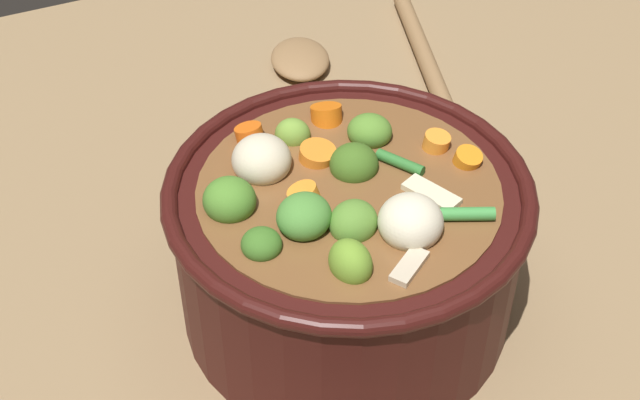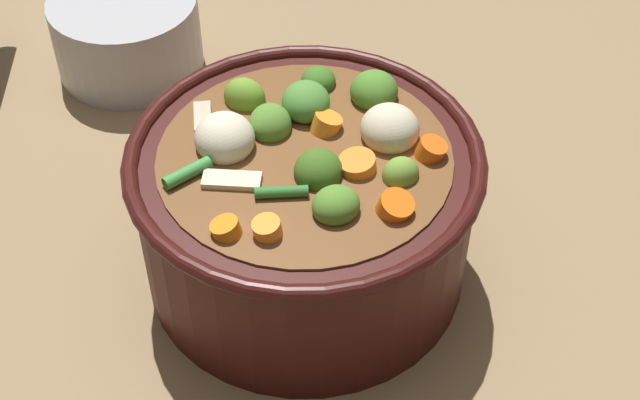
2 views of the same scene
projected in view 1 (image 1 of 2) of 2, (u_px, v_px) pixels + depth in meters
The scene contains 3 objects.
ground_plane at pixel (346, 305), 0.70m from camera, with size 1.10×1.10×0.00m, color #8C704C.
cooking_pot at pixel (347, 244), 0.66m from camera, with size 0.26×0.26×0.14m.
wooden_spoon at pixel (353, 55), 0.95m from camera, with size 0.20×0.21×0.02m.
Camera 1 is at (0.22, 0.42, 0.53)m, focal length 51.10 mm.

